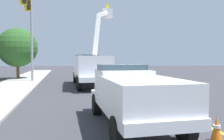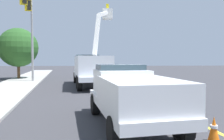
# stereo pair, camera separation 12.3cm
# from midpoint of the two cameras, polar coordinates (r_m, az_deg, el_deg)

# --- Properties ---
(ground) EXTENTS (120.00, 120.00, 0.00)m
(ground) POSITION_cam_midpoint_polar(r_m,az_deg,el_deg) (17.30, 3.95, -4.81)
(ground) COLOR #38383D
(sidewalk_far_side) EXTENTS (59.96, 11.40, 0.12)m
(sidewalk_far_side) POSITION_cam_midpoint_polar(r_m,az_deg,el_deg) (17.12, -25.48, -4.95)
(sidewalk_far_side) COLOR #9E9E99
(sidewalk_far_side) RESTS_ON ground
(lane_centre_stripe) EXTENTS (49.59, 6.69, 0.01)m
(lane_centre_stripe) POSITION_cam_midpoint_polar(r_m,az_deg,el_deg) (17.30, 3.95, -4.80)
(lane_centre_stripe) COLOR yellow
(lane_centre_stripe) RESTS_ON ground
(utility_bucket_truck) EXTENTS (8.46, 3.74, 7.26)m
(utility_bucket_truck) POSITION_cam_midpoint_polar(r_m,az_deg,el_deg) (19.30, -5.17, 0.80)
(utility_bucket_truck) COLOR white
(utility_bucket_truck) RESTS_ON ground
(service_pickup_truck) EXTENTS (5.83, 2.81, 2.06)m
(service_pickup_truck) POSITION_cam_midpoint_polar(r_m,az_deg,el_deg) (7.75, 5.05, -5.84)
(service_pickup_truck) COLOR white
(service_pickup_truck) RESTS_ON ground
(passing_minivan) EXTENTS (5.01, 2.51, 1.69)m
(passing_minivan) POSITION_cam_midpoint_polar(r_m,az_deg,el_deg) (28.03, 2.53, 0.09)
(passing_minivan) COLOR navy
(passing_minivan) RESTS_ON ground
(traffic_cone_leading) EXTENTS (0.40, 0.40, 0.74)m
(traffic_cone_leading) POSITION_cam_midpoint_polar(r_m,az_deg,el_deg) (6.90, 24.72, -13.58)
(traffic_cone_leading) COLOR black
(traffic_cone_leading) RESTS_ON ground
(traffic_cone_mid_front) EXTENTS (0.40, 0.40, 0.82)m
(traffic_cone_mid_front) POSITION_cam_midpoint_polar(r_m,az_deg,el_deg) (12.37, 7.52, -5.97)
(traffic_cone_mid_front) COLOR black
(traffic_cone_mid_front) RESTS_ON ground
(traffic_cone_mid_rear) EXTENTS (0.40, 0.40, 0.79)m
(traffic_cone_mid_rear) POSITION_cam_midpoint_polar(r_m,az_deg,el_deg) (17.44, 2.73, -3.46)
(traffic_cone_mid_rear) COLOR black
(traffic_cone_mid_rear) RESTS_ON ground
(traffic_cone_trailing) EXTENTS (0.40, 0.40, 0.83)m
(traffic_cone_trailing) POSITION_cam_midpoint_polar(r_m,az_deg,el_deg) (23.79, -2.36, -1.75)
(traffic_cone_trailing) COLOR black
(traffic_cone_trailing) RESTS_ON ground
(traffic_signal_mast) EXTENTS (5.92, 1.01, 8.76)m
(traffic_signal_mast) POSITION_cam_midpoint_polar(r_m,az_deg,el_deg) (22.55, -19.84, 11.46)
(traffic_signal_mast) COLOR gray
(traffic_signal_mast) RESTS_ON ground
(street_tree_right) EXTENTS (4.38, 4.38, 5.78)m
(street_tree_right) POSITION_cam_midpoint_polar(r_m,az_deg,el_deg) (27.73, -22.41, 5.25)
(street_tree_right) COLOR brown
(street_tree_right) RESTS_ON ground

